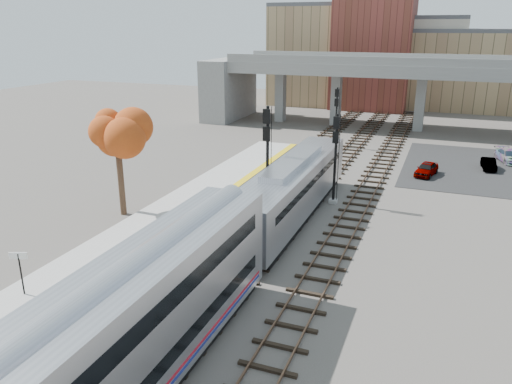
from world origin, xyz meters
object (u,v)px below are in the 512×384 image
Objects in this scene: signal_mast_far at (336,119)px; tree at (117,135)px; car_c at (509,156)px; signal_mast_mid at (335,161)px; car_b at (489,164)px; car_a at (427,169)px; signal_mast_near at (267,160)px; locomotive at (293,188)px.

tree is (-9.62, -26.67, 2.66)m from signal_mast_far.
car_c is (17.80, -0.39, -2.57)m from signal_mast_far.
signal_mast_mid is 19.31m from signal_mast_far.
car_b is 4.32m from car_c.
tree is at bearing -124.28° from car_a.
car_a is 10.96m from car_c.
signal_mast_far is at bearing 161.41° from car_c.
tree is at bearing -156.91° from signal_mast_near.
car_b is (25.42, 22.46, -5.30)m from tree.
signal_mast_near is at bearing 23.09° from tree.
signal_mast_mid is 2.15× the size of car_b.
car_c is (13.70, 18.49, -2.77)m from signal_mast_mid.
signal_mast_mid is at bearing -143.89° from car_c.
signal_mast_near is at bearing -146.09° from car_c.
tree is 2.20× the size of car_a.
locomotive reaches higher than car_c.
locomotive is 5.29× the size of car_a.
car_c reaches higher than car_b.
car_b is at bearing -134.95° from car_c.
car_a is at bearing -146.71° from car_b.
tree is at bearing -150.38° from signal_mast_mid.
car_b is (13.70, 18.85, -1.71)m from locomotive.
signal_mast_far is at bearing 102.26° from signal_mast_mid.
signal_mast_mid is at bearing -107.69° from car_a.
signal_mast_far reaches higher than locomotive.
signal_mast_near is 5.55m from signal_mast_mid.
car_b is at bearing 53.99° from locomotive.
car_a is 6.88m from car_b.
car_c is at bearing 51.26° from signal_mast_near.
signal_mast_far is 17.99m from car_c.
locomotive is 2.44× the size of signal_mast_near.
car_a is (10.38, 14.12, -3.35)m from signal_mast_near.
signal_mast_near is 0.99× the size of tree.
signal_mast_mid is 18.97m from car_b.
car_b is (11.70, 14.66, -2.84)m from signal_mast_mid.
signal_mast_far is 0.84× the size of tree.
locomotive is at bearing -13.12° from signal_mast_near.
signal_mast_far is 16.56m from car_b.
car_c is (7.42, 8.07, -0.02)m from car_a.
signal_mast_mid is at bearing -77.74° from signal_mast_far.
car_b is (15.80, 18.36, -3.43)m from signal_mast_near.
tree reaches higher than car_b.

